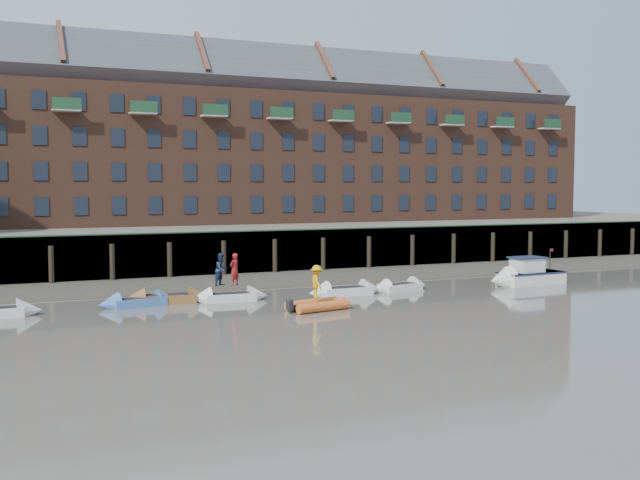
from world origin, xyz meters
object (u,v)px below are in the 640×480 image
rowboat_1 (138,302)px  motor_launch (520,276)px  rib_tender (320,305)px  person_rib_crew (317,282)px  rowboat_2 (167,299)px  rowboat_5 (400,287)px  rowboat_3 (230,297)px  person_rower_a (234,269)px  rowboat_4 (346,291)px  person_rower_b (222,269)px

rowboat_1 → motor_launch: motor_launch is taller
rib_tender → person_rib_crew: bearing=163.5°
rowboat_2 → motor_launch: (23.34, -1.65, 0.36)m
rowboat_5 → person_rib_crew: bearing=-159.8°
rowboat_2 → rowboat_3: bearing=-4.3°
person_rower_a → person_rib_crew: size_ratio=1.01×
rowboat_1 → rowboat_4: 12.33m
rowboat_1 → motor_launch: 25.04m
rowboat_3 → person_rib_crew: (3.38, -4.87, 1.26)m
rowboat_4 → rowboat_5: rowboat_4 is taller
rowboat_2 → person_rower_b: (3.06, -0.48, 1.58)m
rowboat_3 → person_rower_a: 1.61m
rowboat_1 → rowboat_5: rowboat_1 is taller
rowboat_3 → person_rower_a: bearing=7.2°
rowboat_5 → rib_tender: bearing=-159.2°
person_rower_b → person_rower_a: bearing=-46.1°
motor_launch → person_rower_a: 19.61m
rowboat_4 → rowboat_1: bearing=175.4°
rowboat_1 → rib_tender: 10.11m
rowboat_2 → person_rower_a: person_rower_a is taller
rowboat_4 → person_rib_crew: (-3.75, -4.36, 1.24)m
rowboat_5 → person_rower_a: (-10.86, 0.12, 1.59)m
rowboat_5 → person_rower_a: bearing=168.0°
rowboat_2 → motor_launch: size_ratio=0.85×
rib_tender → person_rower_b: size_ratio=1.91×
person_rib_crew → motor_launch: bearing=-71.7°
rowboat_3 → person_rower_a: size_ratio=2.45×
rowboat_1 → motor_launch: size_ratio=0.79×
person_rower_a → rowboat_1: bearing=-33.8°
rib_tender → person_rib_crew: (-0.17, 0.01, 1.23)m
rowboat_1 → rowboat_2: rowboat_2 is taller
rowboat_1 → rowboat_3: bearing=-13.6°
rowboat_1 → rowboat_5: (16.33, -0.32, -0.01)m
rowboat_4 → motor_launch: size_ratio=0.82×
rowboat_3 → person_rib_crew: size_ratio=2.48×
rowboat_2 → rowboat_4: bearing=-0.3°
rowboat_4 → person_rower_b: size_ratio=2.58×
person_rib_crew → rowboat_1: bearing=64.3°
rowboat_1 → person_rower_a: bearing=-13.2°
person_rib_crew → rowboat_5: bearing=-53.3°
person_rower_b → person_rib_crew: size_ratio=1.03×
rowboat_1 → person_rib_crew: bearing=-41.9°
rowboat_4 → person_rower_b: (-7.58, 0.66, 1.58)m
motor_launch → person_rower_a: size_ratio=3.18×
motor_launch → person_rower_a: (-19.54, 1.04, 1.21)m
rowboat_1 → person_rib_crew: 10.04m
rowboat_2 → person_rower_a: size_ratio=2.70×
rowboat_5 → person_rower_b: person_rower_b is taller
person_rower_a → person_rower_b: (-0.73, 0.12, 0.01)m
rowboat_4 → person_rower_a: size_ratio=2.62×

